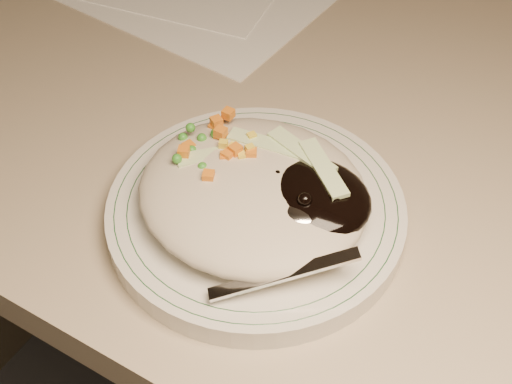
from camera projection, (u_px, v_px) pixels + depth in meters
The scene contains 4 objects.
desk at pixel (414, 269), 0.83m from camera, with size 1.40×0.70×0.74m.
plate at pixel (256, 213), 0.60m from camera, with size 0.25×0.25×0.02m, color silver.
plate_rim at pixel (256, 205), 0.60m from camera, with size 0.24×0.24×0.00m.
meal at pixel (260, 190), 0.58m from camera, with size 0.20×0.19×0.05m.
Camera 1 is at (0.10, 0.85, 1.20)m, focal length 50.00 mm.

